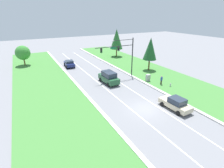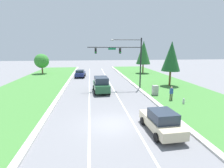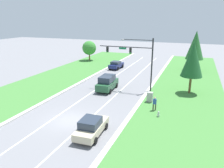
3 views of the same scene
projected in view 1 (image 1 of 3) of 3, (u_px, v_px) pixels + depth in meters
name	position (u px, v px, depth m)	size (l,w,h in m)	color
ground_plane	(146.00, 109.00, 23.40)	(160.00, 160.00, 0.00)	slate
curb_strip_right	(176.00, 100.00, 25.81)	(0.50, 90.00, 0.15)	beige
curb_strip_left	(108.00, 120.00, 20.94)	(0.50, 90.00, 0.15)	beige
grass_verge_right	(200.00, 93.00, 28.08)	(10.00, 90.00, 0.08)	#427F38
grass_verge_left	(64.00, 133.00, 18.69)	(10.00, 90.00, 0.08)	#427F38
lane_stripe_inner_left	(135.00, 112.00, 22.62)	(0.14, 81.00, 0.01)	white
lane_stripe_inner_right	(156.00, 106.00, 24.18)	(0.14, 81.00, 0.01)	white
traffic_signal_mast	(122.00, 52.00, 33.23)	(8.01, 0.41, 7.60)	black
champagne_sedan	(176.00, 104.00, 23.12)	(2.19, 4.47, 1.67)	beige
navy_sedan	(69.00, 63.00, 41.52)	(2.24, 4.28, 1.60)	navy
forest_suv	(109.00, 77.00, 31.74)	(2.31, 4.85, 2.18)	#235633
utility_cabinet	(148.00, 78.00, 32.69)	(0.70, 0.60, 1.33)	#9E9E99
pedestrian	(161.00, 80.00, 31.02)	(0.43, 0.32, 1.69)	#42382D
fire_hydrant	(170.00, 85.00, 30.30)	(0.34, 0.20, 0.70)	#B7B7BC
conifer_near_right_tree	(117.00, 39.00, 49.69)	(3.46, 3.46, 7.89)	brown
oak_near_left_tree	(23.00, 53.00, 41.77)	(3.41, 3.41, 4.84)	brown
conifer_far_right_tree	(150.00, 49.00, 37.49)	(2.94, 2.94, 7.20)	brown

